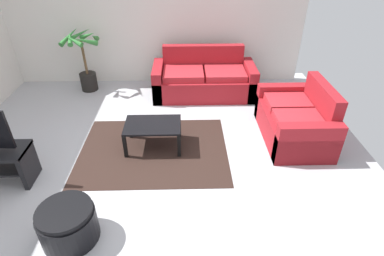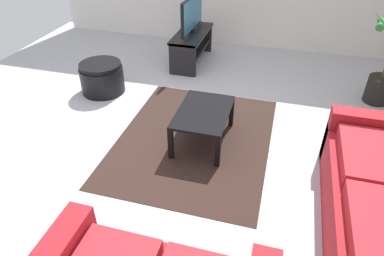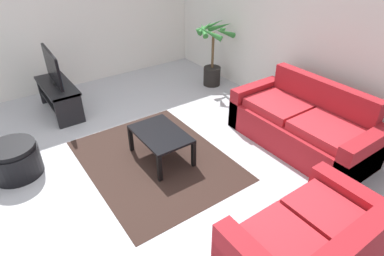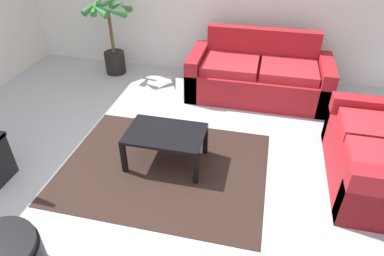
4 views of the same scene
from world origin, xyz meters
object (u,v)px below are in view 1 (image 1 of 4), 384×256
(couch_main, at_px, (204,80))
(potted_palm, at_px, (85,62))
(couch_loveseat, at_px, (296,121))
(ottoman, at_px, (68,224))
(coffee_table, at_px, (153,127))

(couch_main, relative_size, potted_palm, 1.61)
(couch_loveseat, distance_m, ottoman, 3.50)
(couch_main, xyz_separation_m, potted_palm, (-2.36, 0.28, 0.29))
(couch_main, bearing_deg, coffee_table, -115.96)
(couch_main, height_order, potted_palm, potted_palm)
(couch_loveseat, bearing_deg, coffee_table, -174.80)
(coffee_table, distance_m, ottoman, 1.82)
(couch_main, relative_size, ottoman, 3.30)
(couch_loveseat, distance_m, potted_palm, 4.15)
(coffee_table, height_order, potted_palm, potted_palm)
(potted_palm, bearing_deg, couch_loveseat, -26.49)
(potted_palm, bearing_deg, coffee_table, -53.82)
(coffee_table, bearing_deg, couch_main, 64.04)
(couch_loveseat, bearing_deg, potted_palm, 153.51)
(couch_loveseat, height_order, potted_palm, potted_palm)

